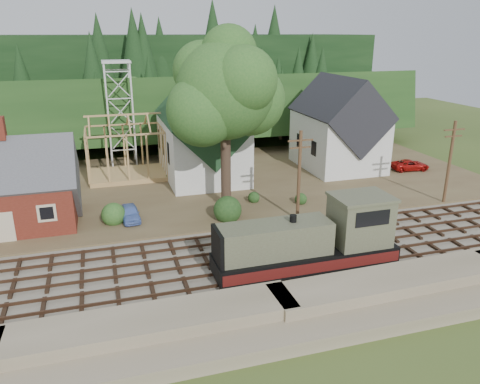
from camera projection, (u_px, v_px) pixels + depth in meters
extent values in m
plane|color=#384C1E|center=(236.00, 260.00, 33.51)|extent=(140.00, 140.00, 0.00)
cube|color=#7F7259|center=(280.00, 328.00, 25.82)|extent=(64.00, 5.00, 1.60)
cube|color=#726B5B|center=(236.00, 259.00, 33.49)|extent=(64.00, 11.00, 0.16)
cube|color=brown|center=(188.00, 184.00, 49.75)|extent=(64.00, 26.00, 0.30)
cube|color=#1E3F19|center=(159.00, 139.00, 71.51)|extent=(70.00, 28.96, 12.74)
cube|color=black|center=(147.00, 121.00, 85.99)|extent=(80.00, 20.00, 12.00)
cube|color=#5B1F14|center=(11.00, 203.00, 38.35)|extent=(10.00, 7.00, 3.80)
cube|color=#4C4C51|center=(8.00, 181.00, 37.73)|extent=(10.80, 7.41, 7.41)
cube|color=beige|center=(6.00, 227.00, 35.39)|extent=(1.20, 0.06, 2.40)
cube|color=silver|center=(202.00, 148.00, 51.02)|extent=(8.00, 12.00, 6.40)
cube|color=#19371D|center=(201.00, 119.00, 49.98)|extent=(8.40, 12.96, 8.40)
cube|color=silver|center=(214.00, 108.00, 43.90)|extent=(2.40, 2.40, 4.00)
cone|color=#19371D|center=(213.00, 72.00, 42.83)|extent=(5.37, 5.37, 2.60)
cube|color=silver|center=(338.00, 140.00, 54.51)|extent=(8.00, 10.00, 6.40)
cube|color=black|center=(340.00, 113.00, 53.47)|extent=(8.40, 10.80, 8.40)
cube|color=tan|center=(128.00, 175.00, 51.59)|extent=(8.00, 6.00, 0.50)
cube|color=tan|center=(123.00, 115.00, 49.43)|extent=(8.00, 0.18, 0.18)
cube|color=silver|center=(108.00, 117.00, 53.50)|extent=(0.18, 0.18, 12.00)
cube|color=silver|center=(133.00, 115.00, 54.27)|extent=(0.18, 0.18, 12.00)
cube|color=silver|center=(108.00, 113.00, 56.03)|extent=(0.18, 0.18, 12.00)
cube|color=silver|center=(131.00, 112.00, 56.80)|extent=(0.18, 0.18, 12.00)
cube|color=silver|center=(116.00, 62.00, 53.20)|extent=(3.20, 3.20, 0.25)
cylinder|color=#38281E|center=(226.00, 164.00, 41.71)|extent=(0.90, 0.90, 8.00)
sphere|color=#295B22|center=(225.00, 91.00, 39.60)|extent=(8.40, 8.40, 8.40)
sphere|color=#295B22|center=(249.00, 100.00, 41.51)|extent=(6.40, 6.40, 6.40)
sphere|color=#295B22|center=(202.00, 111.00, 38.76)|extent=(6.00, 6.00, 6.00)
cylinder|color=#4C331E|center=(299.00, 178.00, 38.84)|extent=(0.28, 0.28, 8.00)
cube|color=#4C331E|center=(301.00, 140.00, 37.80)|extent=(2.20, 0.12, 0.12)
cube|color=#4C331E|center=(300.00, 148.00, 37.99)|extent=(1.80, 0.12, 0.12)
cylinder|color=#4C331E|center=(449.00, 164.00, 42.96)|extent=(0.28, 0.28, 8.00)
cube|color=#4C331E|center=(454.00, 130.00, 41.92)|extent=(2.20, 0.12, 0.12)
cube|color=#4C331E|center=(453.00, 136.00, 42.12)|extent=(1.80, 0.12, 0.12)
cube|color=black|center=(305.00, 267.00, 31.79)|extent=(12.43, 2.59, 0.36)
cube|color=black|center=(306.00, 258.00, 31.55)|extent=(12.43, 3.00, 1.14)
cube|color=#4B4A37|center=(275.00, 239.00, 30.38)|extent=(7.46, 2.38, 2.18)
cube|color=#4B4A37|center=(360.00, 221.00, 31.91)|extent=(3.73, 2.90, 3.32)
cube|color=#4B4A37|center=(362.00, 197.00, 31.35)|extent=(3.94, 3.11, 0.21)
cube|color=black|center=(373.00, 219.00, 30.34)|extent=(2.49, 0.06, 1.04)
cube|color=#501311|center=(316.00, 268.00, 30.17)|extent=(12.43, 0.04, 0.73)
cube|color=#501311|center=(297.00, 248.00, 32.93)|extent=(12.43, 0.04, 0.73)
cylinder|color=black|center=(293.00, 220.00, 30.34)|extent=(0.46, 0.46, 0.73)
imported|color=#6384D4|center=(130.00, 213.00, 39.73)|extent=(1.60, 3.68, 1.24)
imported|color=#AA100D|center=(410.00, 165.00, 54.09)|extent=(4.57, 2.54, 1.21)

